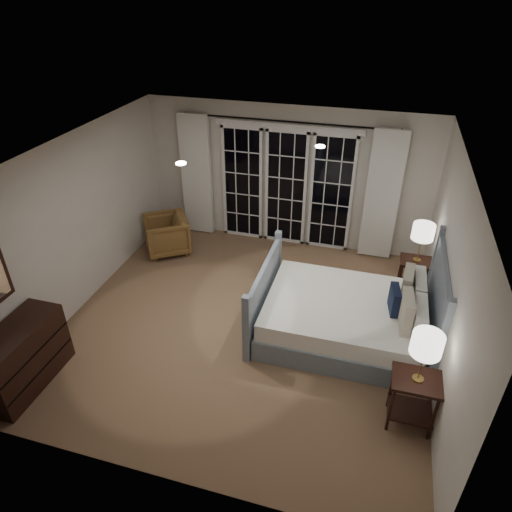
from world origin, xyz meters
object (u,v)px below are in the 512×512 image
(armchair, at_px, (167,234))
(dresser, at_px, (22,357))
(nightstand_left, at_px, (414,394))
(lamp_left, at_px, (427,345))
(lamp_right, at_px, (423,232))
(bed, at_px, (348,317))
(nightstand_right, at_px, (414,272))

(armchair, bearing_deg, dresser, -38.73)
(nightstand_left, bearing_deg, lamp_left, -26.57)
(dresser, bearing_deg, armchair, 84.85)
(lamp_left, relative_size, lamp_right, 1.00)
(lamp_left, xyz_separation_m, dresser, (-4.47, -0.67, -0.75))
(armchair, relative_size, dresser, 0.64)
(bed, relative_size, nightstand_left, 3.40)
(armchair, distance_m, dresser, 3.34)
(bed, xyz_separation_m, nightstand_left, (0.83, -1.25, 0.11))
(nightstand_left, xyz_separation_m, nightstand_right, (0.03, 2.51, -0.04))
(bed, height_order, nightstand_left, bed)
(nightstand_right, bearing_deg, bed, -124.60)
(nightstand_right, bearing_deg, dresser, -144.84)
(bed, bearing_deg, dresser, -152.19)
(nightstand_left, bearing_deg, armchair, 147.50)
(dresser, bearing_deg, nightstand_right, 35.16)
(nightstand_right, relative_size, dresser, 0.53)
(lamp_right, relative_size, dresser, 0.53)
(nightstand_left, relative_size, nightstand_right, 1.09)
(nightstand_left, bearing_deg, bed, 123.50)
(bed, distance_m, lamp_left, 1.72)
(lamp_right, xyz_separation_m, dresser, (-4.51, -3.18, -0.70))
(bed, xyz_separation_m, lamp_right, (0.87, 1.25, 0.77))
(lamp_right, bearing_deg, armchair, 177.96)
(armchair, xyz_separation_m, dresser, (-0.30, -3.33, 0.07))
(nightstand_left, height_order, dresser, dresser)
(nightstand_right, relative_size, lamp_right, 1.01)
(lamp_left, height_order, dresser, lamp_left)
(nightstand_left, bearing_deg, nightstand_right, 89.21)
(bed, distance_m, lamp_right, 1.71)
(lamp_left, xyz_separation_m, armchair, (-4.17, 2.66, -0.82))
(bed, distance_m, nightstand_right, 1.53)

